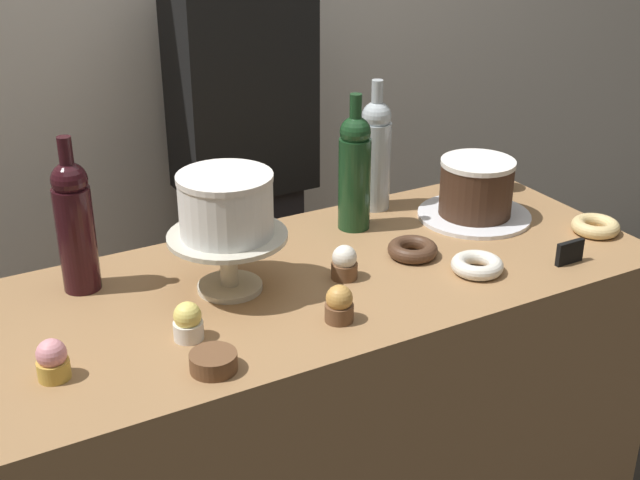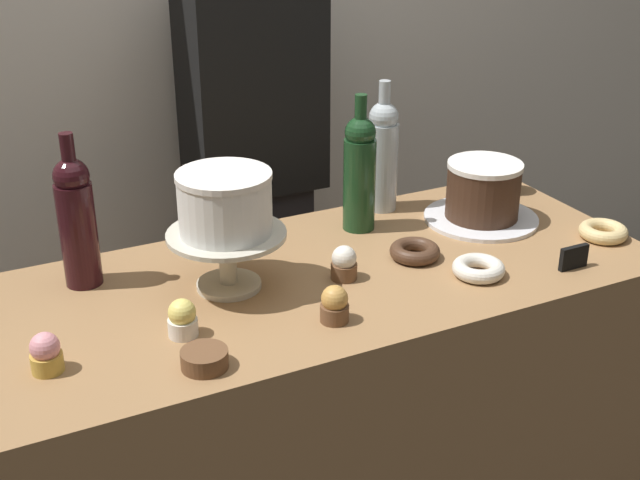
{
  "view_description": "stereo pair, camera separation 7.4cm",
  "coord_description": "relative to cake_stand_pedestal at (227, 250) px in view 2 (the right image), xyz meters",
  "views": [
    {
      "loc": [
        -0.78,
        -1.4,
        1.71
      ],
      "look_at": [
        0.0,
        0.0,
        0.97
      ],
      "focal_mm": 47.56,
      "sensor_mm": 36.0,
      "label": 1
    },
    {
      "loc": [
        -0.71,
        -1.44,
        1.71
      ],
      "look_at": [
        0.0,
        0.0,
        0.97
      ],
      "focal_mm": 47.56,
      "sensor_mm": 36.0,
      "label": 2
    }
  ],
  "objects": [
    {
      "name": "cookie_stack",
      "position": [
        -0.14,
        -0.26,
        -0.07
      ],
      "size": [
        0.08,
        0.08,
        0.03
      ],
      "color": "brown",
      "rests_on": "display_counter"
    },
    {
      "name": "white_layer_cake",
      "position": [
        -0.0,
        0.0,
        0.1
      ],
      "size": [
        0.19,
        0.19,
        0.13
      ],
      "color": "white",
      "rests_on": "cake_stand_pedestal"
    },
    {
      "name": "wine_bottle_green",
      "position": [
        0.38,
        0.15,
        0.06
      ],
      "size": [
        0.08,
        0.08,
        0.33
      ],
      "color": "#193D1E",
      "rests_on": "display_counter"
    },
    {
      "name": "back_wall",
      "position": [
        0.19,
        0.86,
        0.33
      ],
      "size": [
        6.0,
        0.05,
        2.6
      ],
      "color": "silver",
      "rests_on": "ground_plane"
    },
    {
      "name": "donut_glazed",
      "position": [
        0.87,
        -0.16,
        -0.07
      ],
      "size": [
        0.11,
        0.11,
        0.03
      ],
      "color": "#E0C17F",
      "rests_on": "display_counter"
    },
    {
      "name": "chocolate_round_cake",
      "position": [
        0.67,
        0.05,
        -0.01
      ],
      "size": [
        0.18,
        0.18,
        0.14
      ],
      "color": "#3D2619",
      "rests_on": "silver_serving_platter"
    },
    {
      "name": "barista_figure",
      "position": [
        0.31,
        0.61,
        -0.13
      ],
      "size": [
        0.36,
        0.22,
        1.6
      ],
      "color": "black",
      "rests_on": "ground_plane"
    },
    {
      "name": "silver_serving_platter",
      "position": [
        0.67,
        0.05,
        -0.08
      ],
      "size": [
        0.28,
        0.28,
        0.01
      ],
      "color": "white",
      "rests_on": "display_counter"
    },
    {
      "name": "price_sign_chalkboard",
      "position": [
        0.69,
        -0.25,
        -0.06
      ],
      "size": [
        0.07,
        0.01,
        0.05
      ],
      "color": "black",
      "rests_on": "display_counter"
    },
    {
      "name": "wine_bottle_clear",
      "position": [
        0.49,
        0.23,
        0.06
      ],
      "size": [
        0.08,
        0.08,
        0.33
      ],
      "color": "#B2BCC1",
      "rests_on": "display_counter"
    },
    {
      "name": "donut_sugar",
      "position": [
        0.49,
        -0.18,
        -0.07
      ],
      "size": [
        0.11,
        0.11,
        0.03
      ],
      "color": "silver",
      "rests_on": "display_counter"
    },
    {
      "name": "cupcake_vanilla",
      "position": [
        0.23,
        -0.07,
        -0.05
      ],
      "size": [
        0.06,
        0.06,
        0.07
      ],
      "color": "brown",
      "rests_on": "display_counter"
    },
    {
      "name": "cake_stand_pedestal",
      "position": [
        0.0,
        0.0,
        0.0
      ],
      "size": [
        0.24,
        0.24,
        0.12
      ],
      "color": "beige",
      "rests_on": "display_counter"
    },
    {
      "name": "cupcake_lemon",
      "position": [
        -0.14,
        -0.14,
        -0.05
      ],
      "size": [
        0.06,
        0.06,
        0.07
      ],
      "color": "white",
      "rests_on": "display_counter"
    },
    {
      "name": "wine_bottle_dark_red",
      "position": [
        -0.26,
        0.15,
        0.06
      ],
      "size": [
        0.08,
        0.08,
        0.33
      ],
      "color": "black",
      "rests_on": "display_counter"
    },
    {
      "name": "cupcake_strawberry",
      "position": [
        -0.39,
        -0.15,
        -0.05
      ],
      "size": [
        0.06,
        0.06,
        0.07
      ],
      "color": "gold",
      "rests_on": "display_counter"
    },
    {
      "name": "coffee_cup_ceramic",
      "position": [
        0.84,
        0.18,
        -0.04
      ],
      "size": [
        0.08,
        0.08,
        0.08
      ],
      "color": "#282828",
      "rests_on": "display_counter"
    },
    {
      "name": "donut_chocolate",
      "position": [
        0.42,
        -0.05,
        -0.07
      ],
      "size": [
        0.11,
        0.11,
        0.03
      ],
      "color": "#472D1E",
      "rests_on": "display_counter"
    },
    {
      "name": "cupcake_caramel",
      "position": [
        0.13,
        -0.22,
        -0.05
      ],
      "size": [
        0.06,
        0.06,
        0.07
      ],
      "color": "brown",
      "rests_on": "display_counter"
    },
    {
      "name": "display_counter",
      "position": [
        0.19,
        -0.03,
        -0.53
      ],
      "size": [
        1.47,
        0.62,
        0.89
      ],
      "color": "#997047",
      "rests_on": "ground_plane"
    }
  ]
}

